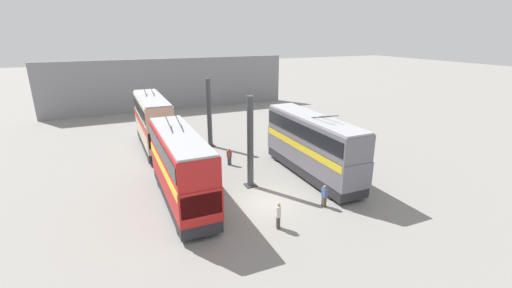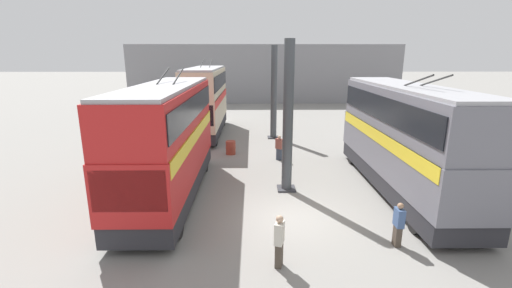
# 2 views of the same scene
# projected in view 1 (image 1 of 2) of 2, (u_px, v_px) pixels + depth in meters

# --- Properties ---
(ground_plane) EXTENTS (240.00, 240.00, 0.00)m
(ground_plane) POSITION_uv_depth(u_px,v_px,m) (267.00, 202.00, 23.78)
(ground_plane) COLOR gray
(depot_back_wall) EXTENTS (0.50, 36.00, 7.58)m
(depot_back_wall) POSITION_uv_depth(u_px,v_px,m) (172.00, 84.00, 51.32)
(depot_back_wall) COLOR gray
(depot_back_wall) RESTS_ON ground_plane
(support_column_near) EXTENTS (0.86, 0.86, 6.97)m
(support_column_near) POSITION_uv_depth(u_px,v_px,m) (250.00, 144.00, 25.30)
(support_column_near) COLOR #42474C
(support_column_near) RESTS_ON ground_plane
(support_column_far) EXTENTS (0.86, 0.86, 6.97)m
(support_column_far) POSITION_uv_depth(u_px,v_px,m) (209.00, 114.00, 34.46)
(support_column_far) COLOR #42474C
(support_column_far) RESTS_ON ground_plane
(bus_left_near) EXTENTS (11.18, 2.54, 5.60)m
(bus_left_near) POSITION_uv_depth(u_px,v_px,m) (312.00, 143.00, 27.38)
(bus_left_near) COLOR black
(bus_left_near) RESTS_ON ground_plane
(bus_right_near) EXTENTS (10.13, 2.54, 5.68)m
(bus_right_near) POSITION_uv_depth(u_px,v_px,m) (181.00, 165.00, 22.71)
(bus_right_near) COLOR black
(bus_right_near) RESTS_ON ground_plane
(bus_right_far) EXTENTS (10.11, 2.54, 5.93)m
(bus_right_far) POSITION_uv_depth(u_px,v_px,m) (153.00, 120.00, 33.71)
(bus_right_far) COLOR black
(bus_right_far) RESTS_ON ground_plane
(person_aisle_foreground) EXTENTS (0.47, 0.35, 1.70)m
(person_aisle_foreground) POSITION_uv_depth(u_px,v_px,m) (278.00, 215.00, 20.38)
(person_aisle_foreground) COLOR #473D33
(person_aisle_foreground) RESTS_ON ground_plane
(person_by_left_row) EXTENTS (0.42, 0.24, 1.56)m
(person_by_left_row) POSITION_uv_depth(u_px,v_px,m) (324.00, 195.00, 22.97)
(person_by_left_row) COLOR #473D33
(person_by_left_row) RESTS_ON ground_plane
(person_aisle_midway) EXTENTS (0.44, 0.48, 1.54)m
(person_aisle_midway) POSITION_uv_depth(u_px,v_px,m) (229.00, 156.00, 30.25)
(person_aisle_midway) COLOR #384251
(person_aisle_midway) RESTS_ON ground_plane
(oil_drum) EXTENTS (0.67, 0.67, 0.87)m
(oil_drum) POSITION_uv_depth(u_px,v_px,m) (192.00, 160.00, 30.31)
(oil_drum) COLOR #933828
(oil_drum) RESTS_ON ground_plane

